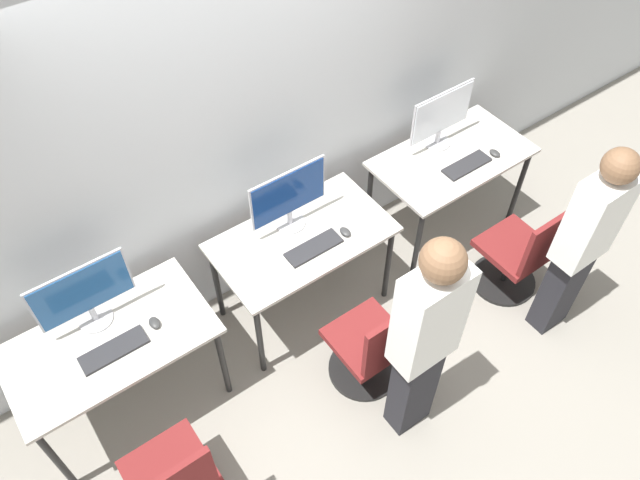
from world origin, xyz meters
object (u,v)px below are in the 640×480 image
monitor_center (289,197)px  office_chair_center (372,349)px  keyboard_left (114,350)px  mouse_center (345,232)px  person_right (584,241)px  mouse_left (155,323)px  keyboard_right (467,165)px  monitor_right (441,116)px  monitor_left (84,294)px  office_chair_right (518,257)px  keyboard_center (314,248)px  person_center (425,338)px  mouse_right (495,153)px

monitor_center → office_chair_center: (0.02, -0.88, -0.66)m
keyboard_left → office_chair_center: bearing=-25.8°
mouse_center → person_right: size_ratio=0.06×
mouse_left → keyboard_right: mouse_left is taller
monitor_right → monitor_center: bearing=-178.5°
keyboard_left → person_right: person_right is taller
monitor_left → keyboard_right: bearing=-6.7°
office_chair_center → office_chair_right: (1.32, -0.02, 0.00)m
monitor_right → keyboard_right: (0.00, -0.31, -0.24)m
mouse_center → office_chair_right: (1.10, -0.62, -0.43)m
mouse_left → monitor_right: bearing=5.6°
monitor_right → person_right: 1.31m
keyboard_left → office_chair_right: office_chair_right is taller
keyboard_center → monitor_right: 1.38m
keyboard_center → monitor_left: bearing=167.2°
person_center → person_right: (1.30, -0.02, -0.07)m
mouse_right → person_right: 0.99m
person_center → office_chair_right: size_ratio=1.98×
mouse_left → monitor_center: monitor_center is taller
mouse_right → office_chair_right: office_chair_right is taller
person_right → monitor_left: bearing=154.1°
mouse_center → office_chair_center: office_chair_center is taller
monitor_right → mouse_left: bearing=-174.4°
mouse_left → mouse_right: size_ratio=1.00×
mouse_left → person_center: bearing=-43.4°
monitor_right → office_chair_right: 1.14m
keyboard_right → keyboard_left: bearing=178.8°
office_chair_center → keyboard_center: bearing=91.7°
keyboard_center → monitor_right: (1.33, 0.30, 0.24)m
office_chair_right → mouse_center: bearing=150.7°
monitor_center → keyboard_left: bearing=-170.4°
keyboard_left → mouse_center: mouse_center is taller
monitor_left → mouse_right: size_ratio=6.09×
keyboard_left → mouse_left: (0.26, 0.03, 0.01)m
mouse_left → keyboard_right: (2.40, -0.08, -0.01)m
mouse_left → mouse_right: bearing=-2.4°
office_chair_right → monitor_left: bearing=160.8°
keyboard_left → person_center: size_ratio=0.22×
person_center → keyboard_right: 1.62m
monitor_center → keyboard_right: bearing=-11.9°
mouse_center → keyboard_right: bearing=0.1°
person_center → keyboard_left: bearing=143.3°
monitor_left → keyboard_left: size_ratio=1.45×
keyboard_center → mouse_left: bearing=176.2°
keyboard_center → mouse_right: bearing=-1.4°
monitor_right → person_right: (0.01, -1.30, -0.14)m
monitor_center → monitor_right: bearing=1.5°
person_center → mouse_right: (1.55, 0.93, -0.17)m
keyboard_right → person_right: bearing=-89.5°
office_chair_center → keyboard_right: (1.31, 0.60, 0.42)m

